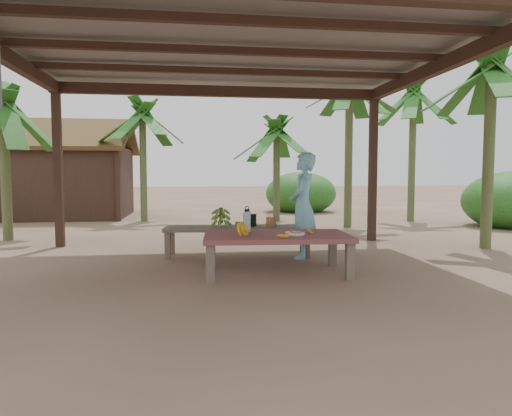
{
  "coord_description": "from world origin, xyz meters",
  "views": [
    {
      "loc": [
        -0.49,
        -5.86,
        1.25
      ],
      "look_at": [
        0.31,
        0.11,
        0.8
      ],
      "focal_mm": 32.0,
      "sensor_mm": 36.0,
      "label": 1
    }
  ],
  "objects": [
    {
      "name": "work_table",
      "position": [
        0.52,
        -0.29,
        0.43
      ],
      "size": [
        1.85,
        1.1,
        0.5
      ],
      "rotation": [
        0.0,
        0.0,
        -0.05
      ],
      "color": "brown",
      "rests_on": "ground"
    },
    {
      "name": "cooking_pot",
      "position": [
        0.35,
        1.1,
        0.54
      ],
      "size": [
        0.21,
        0.21,
        0.18
      ],
      "primitive_type": "cylinder",
      "color": "black",
      "rests_on": "bench"
    },
    {
      "name": "ripe_banana_bunch",
      "position": [
        0.02,
        -0.26,
        0.59
      ],
      "size": [
        0.32,
        0.28,
        0.18
      ],
      "primitive_type": null,
      "rotation": [
        0.0,
        0.0,
        -0.11
      ],
      "color": "yellow",
      "rests_on": "work_table"
    },
    {
      "name": "banana_plant_ne",
      "position": [
        3.06,
        4.42,
        3.07
      ],
      "size": [
        1.8,
        1.8,
        3.57
      ],
      "color": "#596638",
      "rests_on": "ground"
    },
    {
      "name": "banana_plant_w",
      "position": [
        -3.99,
        3.2,
        2.3
      ],
      "size": [
        1.8,
        1.8,
        2.78
      ],
      "color": "#596638",
      "rests_on": "ground"
    },
    {
      "name": "banana_plant_e",
      "position": [
        4.36,
        1.18,
        2.75
      ],
      "size": [
        1.8,
        1.8,
        3.24
      ],
      "color": "#596638",
      "rests_on": "ground"
    },
    {
      "name": "plate",
      "position": [
        0.73,
        -0.4,
        0.52
      ],
      "size": [
        0.24,
        0.24,
        0.04
      ],
      "color": "white",
      "rests_on": "work_table"
    },
    {
      "name": "woman",
      "position": [
        1.09,
        0.72,
        0.78
      ],
      "size": [
        0.56,
        0.67,
        1.57
      ],
      "primitive_type": "imported",
      "rotation": [
        0.0,
        0.0,
        -1.96
      ],
      "color": "#74C0DB",
      "rests_on": "ground"
    },
    {
      "name": "banana_plant_nw",
      "position": [
        -1.84,
        6.45,
        2.6
      ],
      "size": [
        1.8,
        1.8,
        3.08
      ],
      "color": "#596638",
      "rests_on": "ground"
    },
    {
      "name": "ground",
      "position": [
        0.0,
        0.0,
        0.0
      ],
      "size": [
        80.0,
        80.0,
        0.0
      ],
      "primitive_type": "plane",
      "color": "brown",
      "rests_on": "ground"
    },
    {
      "name": "loose_banana_side",
      "position": [
        0.95,
        -0.26,
        0.52
      ],
      "size": [
        0.05,
        0.17,
        0.04
      ],
      "primitive_type": "ellipsoid",
      "rotation": [
        0.0,
        0.0,
        0.04
      ],
      "color": "yellow",
      "rests_on": "work_table"
    },
    {
      "name": "loose_banana_front",
      "position": [
        0.53,
        -0.62,
        0.52
      ],
      "size": [
        0.16,
        0.05,
        0.04
      ],
      "primitive_type": "ellipsoid",
      "rotation": [
        0.0,
        0.0,
        1.59
      ],
      "color": "yellow",
      "rests_on": "work_table"
    },
    {
      "name": "green_banana_stalk",
      "position": [
        -0.1,
        1.04,
        0.6
      ],
      "size": [
        0.29,
        0.29,
        0.31
      ],
      "primitive_type": null,
      "rotation": [
        0.0,
        0.0,
        -0.09
      ],
      "color": "#598C2D",
      "rests_on": "bench"
    },
    {
      "name": "hut",
      "position": [
        -4.5,
        8.0,
        1.1
      ],
      "size": [
        4.4,
        3.43,
        2.85
      ],
      "color": "black",
      "rests_on": "ground"
    },
    {
      "name": "water_flask",
      "position": [
        0.18,
        0.02,
        0.64
      ],
      "size": [
        0.09,
        0.09,
        0.34
      ],
      "color": "#3BB9B8",
      "rests_on": "work_table"
    },
    {
      "name": "banana_plant_n",
      "position": [
        1.64,
        5.99,
        2.15
      ],
      "size": [
        1.8,
        1.8,
        2.63
      ],
      "color": "#596638",
      "rests_on": "ground"
    },
    {
      "name": "skewer_rack",
      "position": [
        0.65,
        0.92,
        0.57
      ],
      "size": [
        0.19,
        0.1,
        0.24
      ],
      "primitive_type": null,
      "rotation": [
        0.0,
        0.0,
        -0.09
      ],
      "color": "#A57F47",
      "rests_on": "bench"
    },
    {
      "name": "banana_plant_far",
      "position": [
        5.19,
        5.57,
        3.1
      ],
      "size": [
        1.8,
        1.8,
        3.6
      ],
      "color": "#596638",
      "rests_on": "ground"
    },
    {
      "name": "bench",
      "position": [
        0.15,
        1.02,
        0.39
      ],
      "size": [
        2.25,
        0.8,
        0.45
      ],
      "rotation": [
        0.0,
        0.0,
        -0.09
      ],
      "color": "brown",
      "rests_on": "ground"
    },
    {
      "name": "pavilion",
      "position": [
        -0.01,
        -0.01,
        2.78
      ],
      "size": [
        6.6,
        5.6,
        2.95
      ],
      "color": "black",
      "rests_on": "ground"
    }
  ]
}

